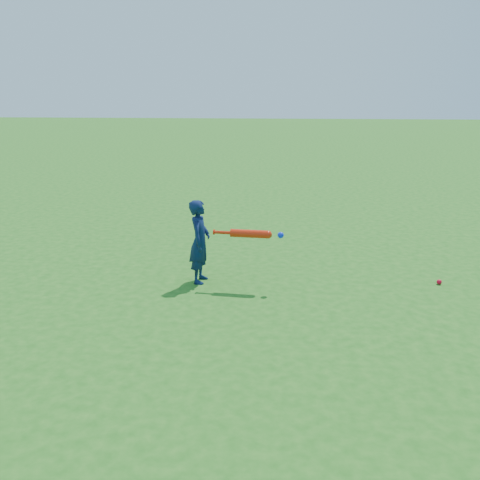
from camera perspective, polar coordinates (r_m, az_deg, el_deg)
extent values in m
plane|color=#1D5F16|center=(6.16, -0.47, -6.22)|extent=(80.00, 80.00, 0.00)
imported|color=#0E1B41|center=(6.54, -4.31, -0.17)|extent=(0.27, 0.39, 1.03)
sphere|color=red|center=(7.01, 20.48, -4.21)|extent=(0.06, 0.06, 0.06)
cylinder|color=red|center=(6.41, -2.79, 0.85)|extent=(0.02, 0.07, 0.06)
cylinder|color=red|center=(6.39, -1.86, 0.81)|extent=(0.22, 0.06, 0.04)
cylinder|color=red|center=(6.33, 0.99, 0.68)|extent=(0.46, 0.13, 0.10)
sphere|color=red|center=(6.30, 3.00, 0.59)|extent=(0.10, 0.10, 0.10)
sphere|color=#0D29E3|center=(6.29, 4.36, 0.52)|extent=(0.07, 0.07, 0.07)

